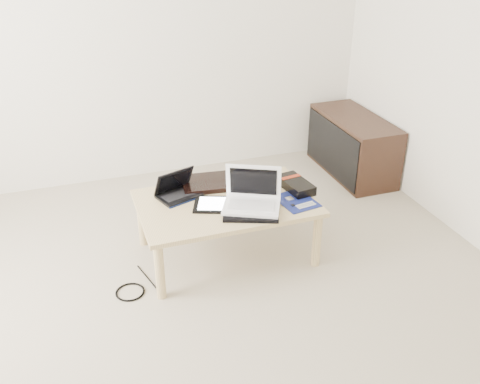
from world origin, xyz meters
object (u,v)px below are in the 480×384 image
object	(u,v)px
media_cabinet	(352,145)
gpu_box	(295,185)
netbook	(178,191)
coffee_table	(226,208)
white_laptop	(252,198)

from	to	relation	value
media_cabinet	gpu_box	world-z (taller)	media_cabinet
netbook	gpu_box	bearing A→B (deg)	-11.65
media_cabinet	netbook	bearing A→B (deg)	-157.80
coffee_table	white_laptop	world-z (taller)	white_laptop
netbook	gpu_box	size ratio (longest dim) A/B	1.03
media_cabinet	netbook	size ratio (longest dim) A/B	2.91
coffee_table	gpu_box	world-z (taller)	gpu_box
coffee_table	media_cabinet	distance (m)	1.63
coffee_table	white_laptop	size ratio (longest dim) A/B	2.68
netbook	gpu_box	distance (m)	0.77
coffee_table	gpu_box	xyz separation A→B (m)	(0.48, 0.01, 0.08)
gpu_box	white_laptop	bearing A→B (deg)	-157.97
white_laptop	gpu_box	bearing A→B (deg)	22.03
netbook	white_laptop	distance (m)	0.50
coffee_table	netbook	xyz separation A→B (m)	(-0.27, 0.16, 0.09)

